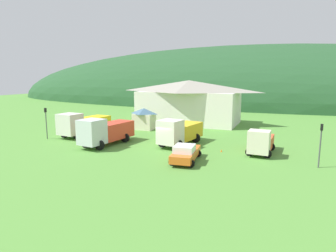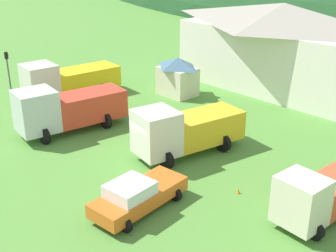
{
  "view_description": "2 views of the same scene",
  "coord_description": "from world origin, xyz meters",
  "px_view_note": "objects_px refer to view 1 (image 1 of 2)",
  "views": [
    {
      "loc": [
        12.2,
        -28.93,
        7.88
      ],
      "look_at": [
        -0.5,
        2.22,
        2.13
      ],
      "focal_mm": 31.06,
      "sensor_mm": 36.0,
      "label": 1
    },
    {
      "loc": [
        18.14,
        -15.38,
        12.08
      ],
      "look_at": [
        0.71,
        0.97,
        2.08
      ],
      "focal_mm": 47.44,
      "sensor_mm": 36.0,
      "label": 2
    }
  ],
  "objects_px": {
    "depot_building": "(189,101)",
    "traffic_cone_near_pickup": "(221,152)",
    "tow_truck_silver": "(105,131)",
    "traffic_light_west": "(46,120)",
    "traffic_light_east": "(321,141)",
    "service_pickup_orange": "(185,153)",
    "light_truck_cream": "(261,142)",
    "heavy_rig_striped": "(179,131)",
    "flatbed_truck_yellow": "(83,124)",
    "play_shed_cream": "(144,118)"
  },
  "relations": [
    {
      "from": "depot_building",
      "to": "traffic_cone_near_pickup",
      "type": "distance_m",
      "value": 19.96
    },
    {
      "from": "tow_truck_silver",
      "to": "traffic_light_west",
      "type": "bearing_deg",
      "value": -83.32
    },
    {
      "from": "traffic_light_east",
      "to": "traffic_cone_near_pickup",
      "type": "height_order",
      "value": "traffic_light_east"
    },
    {
      "from": "service_pickup_orange",
      "to": "traffic_light_east",
      "type": "height_order",
      "value": "traffic_light_east"
    },
    {
      "from": "light_truck_cream",
      "to": "traffic_light_west",
      "type": "relative_size",
      "value": 1.36
    },
    {
      "from": "service_pickup_orange",
      "to": "light_truck_cream",
      "type": "bearing_deg",
      "value": 125.36
    },
    {
      "from": "heavy_rig_striped",
      "to": "flatbed_truck_yellow",
      "type": "bearing_deg",
      "value": -81.35
    },
    {
      "from": "service_pickup_orange",
      "to": "traffic_light_west",
      "type": "bearing_deg",
      "value": -104.2
    },
    {
      "from": "tow_truck_silver",
      "to": "traffic_light_west",
      "type": "height_order",
      "value": "traffic_light_west"
    },
    {
      "from": "tow_truck_silver",
      "to": "heavy_rig_striped",
      "type": "xyz_separation_m",
      "value": [
        7.9,
        3.3,
        -0.06
      ]
    },
    {
      "from": "flatbed_truck_yellow",
      "to": "service_pickup_orange",
      "type": "height_order",
      "value": "flatbed_truck_yellow"
    },
    {
      "from": "flatbed_truck_yellow",
      "to": "tow_truck_silver",
      "type": "height_order",
      "value": "tow_truck_silver"
    },
    {
      "from": "depot_building",
      "to": "heavy_rig_striped",
      "type": "bearing_deg",
      "value": -75.67
    },
    {
      "from": "heavy_rig_striped",
      "to": "traffic_light_west",
      "type": "relative_size",
      "value": 1.83
    },
    {
      "from": "heavy_rig_striped",
      "to": "depot_building",
      "type": "bearing_deg",
      "value": -155.46
    },
    {
      "from": "service_pickup_orange",
      "to": "traffic_light_west",
      "type": "distance_m",
      "value": 19.86
    },
    {
      "from": "service_pickup_orange",
      "to": "traffic_light_west",
      "type": "relative_size",
      "value": 1.33
    },
    {
      "from": "play_shed_cream",
      "to": "tow_truck_silver",
      "type": "distance_m",
      "value": 10.96
    },
    {
      "from": "traffic_light_west",
      "to": "heavy_rig_striped",
      "type": "bearing_deg",
      "value": 10.66
    },
    {
      "from": "flatbed_truck_yellow",
      "to": "service_pickup_orange",
      "type": "distance_m",
      "value": 17.96
    },
    {
      "from": "light_truck_cream",
      "to": "traffic_cone_near_pickup",
      "type": "height_order",
      "value": "light_truck_cream"
    },
    {
      "from": "service_pickup_orange",
      "to": "traffic_cone_near_pickup",
      "type": "xyz_separation_m",
      "value": [
        2.4,
        4.76,
        -0.83
      ]
    },
    {
      "from": "tow_truck_silver",
      "to": "traffic_light_east",
      "type": "distance_m",
      "value": 22.13
    },
    {
      "from": "traffic_cone_near_pickup",
      "to": "heavy_rig_striped",
      "type": "bearing_deg",
      "value": 167.04
    },
    {
      "from": "play_shed_cream",
      "to": "traffic_cone_near_pickup",
      "type": "relative_size",
      "value": 5.7
    },
    {
      "from": "traffic_light_west",
      "to": "traffic_light_east",
      "type": "relative_size",
      "value": 1.02
    },
    {
      "from": "tow_truck_silver",
      "to": "heavy_rig_striped",
      "type": "distance_m",
      "value": 8.56
    },
    {
      "from": "service_pickup_orange",
      "to": "tow_truck_silver",
      "type": "bearing_deg",
      "value": -110.01
    },
    {
      "from": "play_shed_cream",
      "to": "light_truck_cream",
      "type": "relative_size",
      "value": 0.6
    },
    {
      "from": "traffic_light_east",
      "to": "play_shed_cream",
      "type": "bearing_deg",
      "value": 154.02
    },
    {
      "from": "depot_building",
      "to": "traffic_light_east",
      "type": "bearing_deg",
      "value": -46.65
    },
    {
      "from": "play_shed_cream",
      "to": "heavy_rig_striped",
      "type": "distance_m",
      "value": 11.34
    },
    {
      "from": "traffic_light_west",
      "to": "flatbed_truck_yellow",
      "type": "bearing_deg",
      "value": 51.5
    },
    {
      "from": "light_truck_cream",
      "to": "depot_building",
      "type": "bearing_deg",
      "value": -138.09
    },
    {
      "from": "depot_building",
      "to": "service_pickup_orange",
      "type": "bearing_deg",
      "value": -72.52
    },
    {
      "from": "play_shed_cream",
      "to": "light_truck_cream",
      "type": "bearing_deg",
      "value": -24.86
    },
    {
      "from": "traffic_light_west",
      "to": "traffic_light_east",
      "type": "bearing_deg",
      "value": -0.38
    },
    {
      "from": "depot_building",
      "to": "tow_truck_silver",
      "type": "xyz_separation_m",
      "value": [
        -3.8,
        -19.34,
        -2.06
      ]
    },
    {
      "from": "tow_truck_silver",
      "to": "traffic_cone_near_pickup",
      "type": "height_order",
      "value": "tow_truck_silver"
    },
    {
      "from": "play_shed_cream",
      "to": "traffic_light_east",
      "type": "height_order",
      "value": "traffic_light_east"
    },
    {
      "from": "heavy_rig_striped",
      "to": "service_pickup_orange",
      "type": "xyz_separation_m",
      "value": [
        2.83,
        -5.97,
        -0.79
      ]
    },
    {
      "from": "light_truck_cream",
      "to": "traffic_cone_near_pickup",
      "type": "xyz_separation_m",
      "value": [
        -3.86,
        -0.76,
        -1.27
      ]
    },
    {
      "from": "tow_truck_silver",
      "to": "light_truck_cream",
      "type": "height_order",
      "value": "tow_truck_silver"
    },
    {
      "from": "depot_building",
      "to": "flatbed_truck_yellow",
      "type": "bearing_deg",
      "value": -122.16
    },
    {
      "from": "traffic_light_west",
      "to": "tow_truck_silver",
      "type": "bearing_deg",
      "value": -0.92
    },
    {
      "from": "tow_truck_silver",
      "to": "traffic_light_west",
      "type": "xyz_separation_m",
      "value": [
        -8.86,
        0.14,
        0.77
      ]
    },
    {
      "from": "light_truck_cream",
      "to": "traffic_cone_near_pickup",
      "type": "bearing_deg",
      "value": -75.64
    },
    {
      "from": "heavy_rig_striped",
      "to": "traffic_cone_near_pickup",
      "type": "distance_m",
      "value": 5.6
    },
    {
      "from": "tow_truck_silver",
      "to": "light_truck_cream",
      "type": "distance_m",
      "value": 17.24
    },
    {
      "from": "tow_truck_silver",
      "to": "traffic_light_east",
      "type": "height_order",
      "value": "traffic_light_east"
    }
  ]
}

